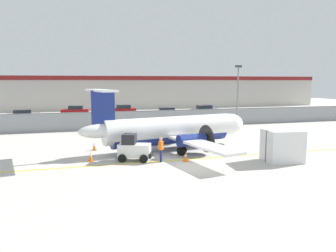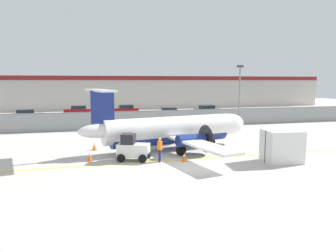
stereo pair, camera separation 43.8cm
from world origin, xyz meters
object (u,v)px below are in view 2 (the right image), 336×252
(traffic_cone_near_right, at_px, (184,157))
(parked_car_0, at_px, (27,115))
(commuter_airplane, at_px, (174,130))
(apron_light_pole, at_px, (239,92))
(parked_car_3, at_px, (168,113))
(ground_crew_worker, at_px, (160,148))
(traffic_cone_far_right, at_px, (222,149))
(parked_car_4, at_px, (208,110))
(cargo_container, at_px, (282,146))
(baggage_tug, at_px, (133,148))
(traffic_cone_far_left, at_px, (94,146))
(parked_car_1, at_px, (78,111))
(parked_car_2, at_px, (125,110))
(traffic_cone_near_left, at_px, (90,157))

(traffic_cone_near_right, bearing_deg, parked_car_0, 117.41)
(commuter_airplane, height_order, apron_light_pole, apron_light_pole)
(parked_car_3, height_order, apron_light_pole, apron_light_pole)
(ground_crew_worker, bearing_deg, commuter_airplane, -102.56)
(traffic_cone_far_right, distance_m, apron_light_pole, 13.66)
(parked_car_4, bearing_deg, cargo_container, -102.20)
(parked_car_3, bearing_deg, traffic_cone_near_right, 85.09)
(apron_light_pole, bearing_deg, baggage_tug, -140.75)
(ground_crew_worker, relative_size, traffic_cone_far_right, 2.66)
(traffic_cone_far_left, bearing_deg, apron_light_pole, 23.60)
(traffic_cone_far_left, relative_size, parked_car_3, 0.15)
(commuter_airplane, xyz_separation_m, traffic_cone_far_left, (-6.29, 1.39, -1.29))
(parked_car_4, bearing_deg, parked_car_0, -178.09)
(cargo_container, relative_size, parked_car_1, 0.60)
(traffic_cone_far_right, distance_m, parked_car_3, 23.53)
(ground_crew_worker, bearing_deg, traffic_cone_far_right, -149.35)
(commuter_airplane, relative_size, parked_car_3, 3.65)
(traffic_cone_near_right, bearing_deg, commuter_airplane, 83.97)
(baggage_tug, bearing_deg, commuter_airplane, 58.18)
(cargo_container, relative_size, parked_car_2, 0.62)
(ground_crew_worker, distance_m, parked_car_0, 29.31)
(traffic_cone_far_left, bearing_deg, parked_car_4, 49.98)
(traffic_cone_near_right, bearing_deg, parked_car_3, 77.46)
(parked_car_1, height_order, apron_light_pole, apron_light_pole)
(parked_car_1, bearing_deg, parked_car_3, 155.36)
(traffic_cone_near_right, bearing_deg, ground_crew_worker, 168.30)
(traffic_cone_near_right, bearing_deg, baggage_tug, 159.86)
(commuter_airplane, relative_size, parked_car_1, 3.69)
(traffic_cone_near_right, relative_size, traffic_cone_far_left, 1.00)
(traffic_cone_near_left, distance_m, traffic_cone_near_right, 6.58)
(traffic_cone_near_right, distance_m, traffic_cone_far_right, 3.94)
(parked_car_1, distance_m, parked_car_2, 7.42)
(parked_car_1, bearing_deg, traffic_cone_far_left, 98.12)
(cargo_container, bearing_deg, parked_car_0, 131.83)
(commuter_airplane, xyz_separation_m, baggage_tug, (-3.83, -2.85, -0.75))
(parked_car_3, relative_size, apron_light_pole, 0.60)
(traffic_cone_near_right, relative_size, parked_car_2, 0.15)
(traffic_cone_far_right, relative_size, parked_car_1, 0.15)
(parked_car_2, xyz_separation_m, parked_car_4, (12.64, -4.12, 0.00))
(ground_crew_worker, bearing_deg, cargo_container, -178.35)
(parked_car_3, bearing_deg, commuter_airplane, 83.85)
(parked_car_2, relative_size, parked_car_3, 0.96)
(traffic_cone_near_right, xyz_separation_m, parked_car_0, (-13.97, 26.95, 0.58))
(traffic_cone_far_right, height_order, parked_car_3, parked_car_3)
(traffic_cone_near_right, height_order, parked_car_3, parked_car_3)
(ground_crew_worker, bearing_deg, parked_car_4, -101.16)
(parked_car_2, height_order, parked_car_4, same)
(parked_car_3, bearing_deg, parked_car_2, -44.25)
(baggage_tug, bearing_deg, traffic_cone_far_left, 141.55)
(baggage_tug, xyz_separation_m, parked_car_4, (16.27, 26.54, 0.04))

